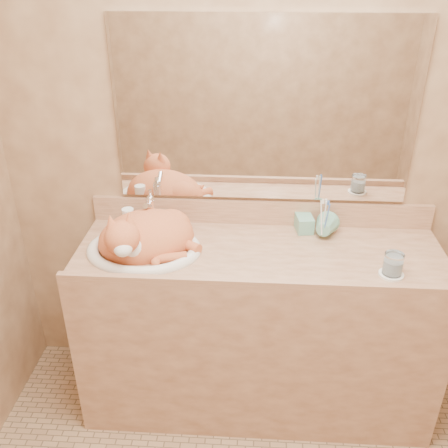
# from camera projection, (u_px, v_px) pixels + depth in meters

# --- Properties ---
(wall_back) EXTENTS (2.40, 0.02, 2.50)m
(wall_back) POSITION_uv_depth(u_px,v_px,m) (263.00, 143.00, 2.22)
(wall_back) COLOR brown
(wall_back) RESTS_ON ground
(vanity_counter) EXTENTS (1.60, 0.55, 0.85)m
(vanity_counter) POSITION_uv_depth(u_px,v_px,m) (257.00, 328.00, 2.36)
(vanity_counter) COLOR brown
(vanity_counter) RESTS_ON floor
(mirror) EXTENTS (1.30, 0.02, 0.80)m
(mirror) POSITION_uv_depth(u_px,v_px,m) (264.00, 113.00, 2.14)
(mirror) COLOR white
(mirror) RESTS_ON wall_back
(sink_basin) EXTENTS (0.54, 0.47, 0.15)m
(sink_basin) POSITION_uv_depth(u_px,v_px,m) (143.00, 235.00, 2.14)
(sink_basin) COLOR silver
(sink_basin) RESTS_ON vanity_counter
(faucet) EXTENTS (0.09, 0.14, 0.19)m
(faucet) POSITION_uv_depth(u_px,v_px,m) (151.00, 212.00, 2.29)
(faucet) COLOR white
(faucet) RESTS_ON vanity_counter
(cat) EXTENTS (0.53, 0.49, 0.23)m
(cat) POSITION_uv_depth(u_px,v_px,m) (144.00, 235.00, 2.15)
(cat) COLOR #BA502B
(cat) RESTS_ON sink_basin
(soap_dispenser) EXTENTS (0.08, 0.09, 0.17)m
(soap_dispenser) POSITION_uv_depth(u_px,v_px,m) (308.00, 220.00, 2.25)
(soap_dispenser) COLOR #6AA993
(soap_dispenser) RESTS_ON vanity_counter
(toothbrush_cup) EXTENTS (0.14, 0.14, 0.10)m
(toothbrush_cup) POSITION_uv_depth(u_px,v_px,m) (323.00, 231.00, 2.22)
(toothbrush_cup) COLOR #6AA993
(toothbrush_cup) RESTS_ON vanity_counter
(toothbrushes) EXTENTS (0.03, 0.03, 0.21)m
(toothbrushes) POSITION_uv_depth(u_px,v_px,m) (324.00, 217.00, 2.19)
(toothbrushes) COLOR white
(toothbrushes) RESTS_ON toothbrush_cup
(saucer) EXTENTS (0.10, 0.10, 0.01)m
(saucer) POSITION_uv_depth(u_px,v_px,m) (391.00, 274.00, 2.00)
(saucer) COLOR white
(saucer) RESTS_ON vanity_counter
(water_glass) EXTENTS (0.08, 0.08, 0.09)m
(water_glass) POSITION_uv_depth(u_px,v_px,m) (393.00, 264.00, 1.98)
(water_glass) COLOR white
(water_glass) RESTS_ON saucer
(lotion_bottle) EXTENTS (0.05, 0.05, 0.13)m
(lotion_bottle) POSITION_uv_depth(u_px,v_px,m) (129.00, 222.00, 2.27)
(lotion_bottle) COLOR white
(lotion_bottle) RESTS_ON vanity_counter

